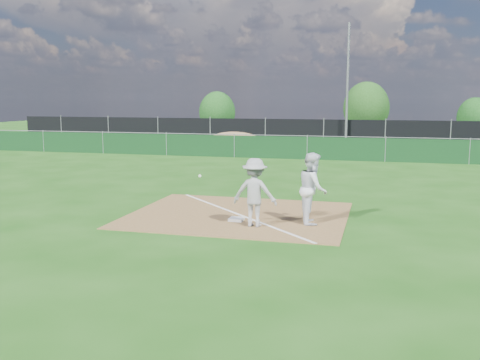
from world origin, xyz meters
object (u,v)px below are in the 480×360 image
at_px(light_pole, 347,86).
at_px(car_left, 233,130).
at_px(runner, 313,188).
at_px(first_base, 236,219).
at_px(tree_right, 475,117).
at_px(tree_left, 217,112).
at_px(play_at_first, 255,192).
at_px(car_right, 407,134).
at_px(car_mid, 312,131).
at_px(tree_mid, 366,108).

xyz_separation_m(light_pole, car_left, (-8.90, 4.13, -3.29)).
bearing_deg(runner, first_base, 86.83).
relative_size(car_left, tree_right, 1.27).
xyz_separation_m(tree_left, tree_right, (21.30, 1.05, -0.26)).
distance_m(play_at_first, runner, 1.57).
relative_size(car_right, tree_left, 1.18).
distance_m(light_pole, runner, 22.37).
bearing_deg(car_left, car_mid, -114.36).
xyz_separation_m(runner, car_mid, (-3.34, 26.11, -0.16)).
bearing_deg(first_base, tree_mid, 86.18).
xyz_separation_m(runner, tree_mid, (0.28, 33.49, 1.43)).
bearing_deg(car_mid, car_left, 93.61).
height_order(car_left, tree_mid, tree_mid).
distance_m(runner, tree_mid, 33.52).
bearing_deg(car_right, tree_left, 70.84).
xyz_separation_m(runner, car_left, (-9.52, 26.27, -0.22)).
bearing_deg(tree_right, tree_mid, 175.04).
relative_size(tree_mid, tree_right, 1.40).
height_order(runner, car_left, runner).
bearing_deg(tree_right, car_left, -160.54).
distance_m(runner, tree_right, 33.92).
height_order(car_right, tree_left, tree_left).
xyz_separation_m(play_at_first, car_left, (-8.16, 27.04, -0.18)).
relative_size(light_pole, car_left, 1.94).
relative_size(runner, car_mid, 0.40).
xyz_separation_m(car_right, tree_mid, (-3.15, 7.39, 1.70)).
height_order(car_mid, tree_right, tree_right).
bearing_deg(car_right, first_base, 168.67).
bearing_deg(first_base, tree_left, 108.19).
xyz_separation_m(runner, car_right, (3.43, 26.10, -0.28)).
relative_size(car_mid, tree_left, 1.22).
bearing_deg(tree_left, runner, -68.49).
relative_size(light_pole, car_mid, 1.73).
height_order(play_at_first, car_mid, play_at_first).
bearing_deg(car_left, tree_mid, -76.51).
bearing_deg(car_left, car_right, -113.65).
xyz_separation_m(car_left, tree_right, (18.33, 6.48, 0.97)).
distance_m(car_mid, tree_mid, 8.37).
relative_size(light_pole, first_base, 21.73).
relative_size(tree_left, tree_mid, 0.82).
distance_m(first_base, car_mid, 26.46).
bearing_deg(tree_left, car_left, -61.33).
xyz_separation_m(car_right, tree_right, (5.38, 6.65, 1.02)).
height_order(car_right, tree_mid, tree_mid).
bearing_deg(runner, play_at_first, 107.46).
height_order(light_pole, tree_right, light_pole).
bearing_deg(car_mid, play_at_first, -170.73).
height_order(tree_left, tree_mid, tree_mid).
distance_m(car_left, tree_mid, 12.28).
xyz_separation_m(play_at_first, tree_mid, (1.64, 34.25, 1.47)).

